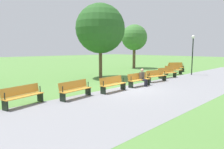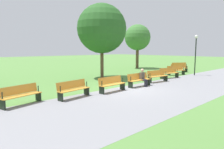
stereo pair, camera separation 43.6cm
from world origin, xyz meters
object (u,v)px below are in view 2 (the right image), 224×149
object	(u,v)px
bench_8	(21,95)
bench_1	(179,68)
bench_0	(180,66)
lamp_post	(196,47)
bench_6	(112,84)
bench_3	(169,73)
tree_2	(102,29)
tree_3	(138,38)
bench_2	(176,70)
bench_5	(139,79)
bench_4	(157,76)
person_seated	(143,77)
bench_7	(73,89)

from	to	relation	value
bench_8	bench_1	bearing A→B (deg)	171.67
bench_0	lamp_post	distance (m)	5.35
bench_6	lamp_post	bearing A→B (deg)	177.71
bench_3	bench_8	size ratio (longest dim) A/B	1.00
tree_2	tree_3	size ratio (longest dim) A/B	1.12
bench_2	bench_3	bearing A→B (deg)	35.88
bench_3	lamp_post	world-z (taller)	lamp_post
bench_1	bench_2	distance (m)	2.52
bench_2	tree_3	size ratio (longest dim) A/B	0.34
bench_3	bench_5	world-z (taller)	same
bench_1	tree_2	bearing A→B (deg)	9.74
bench_4	lamp_post	bearing A→B (deg)	-173.11
bench_3	person_seated	world-z (taller)	person_seated
bench_0	bench_5	size ratio (longest dim) A/B	0.98
bench_6	bench_7	distance (m)	2.53
bench_2	person_seated	size ratio (longest dim) A/B	1.61
bench_5	person_seated	bearing A→B (deg)	150.54
bench_1	bench_3	size ratio (longest dim) A/B	0.98
lamp_post	person_seated	bearing A→B (deg)	1.72
bench_4	bench_6	distance (m)	5.05
bench_0	bench_4	size ratio (longest dim) A/B	0.96
bench_0	bench_7	world-z (taller)	same
bench_0	tree_2	size ratio (longest dim) A/B	0.29
bench_3	tree_3	world-z (taller)	tree_3
bench_6	bench_8	size ratio (longest dim) A/B	0.98
lamp_post	bench_6	bearing A→B (deg)	0.48
bench_1	person_seated	distance (m)	9.84
bench_1	tree_3	xyz separation A→B (m)	(-0.26, -6.13, 3.51)
bench_0	bench_7	size ratio (longest dim) A/B	0.96
bench_1	person_seated	bearing A→B (deg)	39.89
tree_2	person_seated	bearing A→B (deg)	83.63
bench_5	lamp_post	size ratio (longest dim) A/B	0.50
bench_1	bench_8	bearing A→B (deg)	30.40
person_seated	tree_3	distance (m)	13.48
bench_2	bench_0	bearing A→B (deg)	-135.85
bench_8	tree_2	size ratio (longest dim) A/B	0.31
person_seated	tree_3	world-z (taller)	tree_3
bench_1	bench_7	xyz separation A→B (m)	(14.79, 2.15, 0.00)
bench_3	tree_3	distance (m)	9.91
bench_4	lamp_post	distance (m)	6.44
bench_2	bench_5	distance (m)	7.55
bench_3	tree_2	bearing A→B (deg)	-30.47
bench_3	bench_6	distance (m)	7.55
tree_2	lamp_post	bearing A→B (deg)	148.67
bench_1	bench_8	xyz separation A→B (m)	(17.27, 1.66, 0.00)
bench_3	bench_5	distance (m)	5.04
bench_3	bench_5	bearing A→B (deg)	22.09
bench_3	bench_1	bearing A→B (deg)	-146.90
bench_2	bench_3	size ratio (longest dim) A/B	1.00
bench_3	bench_4	size ratio (longest dim) A/B	1.01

